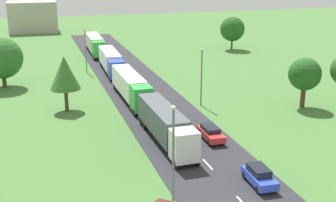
{
  "coord_description": "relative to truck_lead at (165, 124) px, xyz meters",
  "views": [
    {
      "loc": [
        -15.11,
        -26.7,
        18.49
      ],
      "look_at": [
        1.47,
        28.15,
        1.0
      ],
      "focal_mm": 48.89,
      "sensor_mm": 36.0,
      "label": 1
    }
  ],
  "objects": [
    {
      "name": "distant_building",
      "position": [
        -11.82,
        88.48,
        1.93
      ],
      "size": [
        12.8,
        9.51,
        8.19
      ],
      "primitive_type": "cube",
      "color": "#B2A899",
      "rests_on": "ground"
    },
    {
      "name": "lamppost_second",
      "position": [
        8.27,
        11.17,
        2.19
      ],
      "size": [
        0.36,
        0.36,
        7.75
      ],
      "color": "slate",
      "rests_on": "ground"
    },
    {
      "name": "lane_marking_centre",
      "position": [
        2.26,
        2.45,
        -2.09
      ],
      "size": [
        0.16,
        118.68,
        0.01
      ],
      "color": "white",
      "rests_on": "road"
    },
    {
      "name": "truck_third",
      "position": [
        0.12,
        33.6,
        -0.03
      ],
      "size": [
        2.87,
        14.05,
        3.59
      ],
      "color": "blue",
      "rests_on": "road"
    },
    {
      "name": "lamppost_lead",
      "position": [
        -3.76,
        -14.72,
        2.81
      ],
      "size": [
        0.36,
        0.36,
        8.97
      ],
      "color": "slate",
      "rests_on": "ground"
    },
    {
      "name": "truck_lead",
      "position": [
        0.0,
        0.0,
        0.0
      ],
      "size": [
        2.74,
        13.81,
        3.62
      ],
      "color": "white",
      "rests_on": "road"
    },
    {
      "name": "car_lead",
      "position": [
        4.96,
        -11.64,
        -1.28
      ],
      "size": [
        1.87,
        4.12,
        1.6
      ],
      "color": "blue",
      "rests_on": "road"
    },
    {
      "name": "tree_elm",
      "position": [
        29.25,
        47.53,
        2.36
      ],
      "size": [
        5.32,
        5.32,
        7.19
      ],
      "color": "#513823",
      "rests_on": "ground"
    },
    {
      "name": "tree_birch",
      "position": [
        20.91,
        6.71,
        2.31
      ],
      "size": [
        4.28,
        4.28,
        6.65
      ],
      "color": "#513823",
      "rests_on": "ground"
    },
    {
      "name": "car_second",
      "position": [
        4.89,
        -0.71,
        -1.32
      ],
      "size": [
        1.82,
        4.42,
        1.46
      ],
      "color": "red",
      "rests_on": "road"
    },
    {
      "name": "tree_pine",
      "position": [
        -17.26,
        28.78,
        2.41
      ],
      "size": [
        6.26,
        6.26,
        7.71
      ],
      "color": "#513823",
      "rests_on": "ground"
    },
    {
      "name": "truck_second",
      "position": [
        -0.21,
        16.03,
        0.01
      ],
      "size": [
        2.61,
        14.64,
        3.62
      ],
      "color": "green",
      "rests_on": "road"
    },
    {
      "name": "lamppost_third",
      "position": [
        -3.95,
        34.98,
        2.17
      ],
      "size": [
        0.36,
        0.36,
        7.72
      ],
      "color": "slate",
      "rests_on": "ground"
    },
    {
      "name": "truck_fourth",
      "position": [
        -0.08,
        51.32,
        0.01
      ],
      "size": [
        2.74,
        14.07,
        3.63
      ],
      "color": "green",
      "rests_on": "road"
    },
    {
      "name": "road",
      "position": [
        2.26,
        7.74,
        -2.13
      ],
      "size": [
        10.0,
        140.0,
        0.06
      ],
      "primitive_type": "cube",
      "color": "#2B2B30",
      "rests_on": "ground"
    },
    {
      "name": "tree_maple",
      "position": [
        -9.1,
        14.2,
        2.85
      ],
      "size": [
        3.88,
        3.88,
        7.18
      ],
      "color": "#513823",
      "rests_on": "ground"
    }
  ]
}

